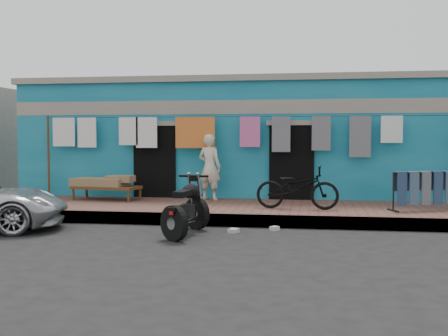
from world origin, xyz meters
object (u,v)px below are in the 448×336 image
at_px(seated_person, 210,167).
at_px(charpoy, 107,188).
at_px(jeans_rack, 430,190).
at_px(bicycle, 297,183).
at_px(motorcycle, 186,206).

xyz_separation_m(seated_person, charpoy, (-2.51, -0.39, -0.52)).
bearing_deg(jeans_rack, bicycle, -174.80).
distance_m(bicycle, motorcycle, 2.91).
height_order(bicycle, charpoy, bicycle).
relative_size(motorcycle, jeans_rack, 0.95).
relative_size(charpoy, jeans_rack, 1.02).
distance_m(bicycle, jeans_rack, 2.78).
relative_size(seated_person, bicycle, 0.93).
bearing_deg(motorcycle, jeans_rack, 32.19).
relative_size(bicycle, jeans_rack, 0.98).
distance_m(motorcycle, charpoy, 4.25).
bearing_deg(bicycle, motorcycle, 141.74).
xyz_separation_m(bicycle, charpoy, (-4.70, 1.10, -0.28)).
relative_size(bicycle, motorcycle, 1.03).
height_order(motorcycle, jeans_rack, jeans_rack).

